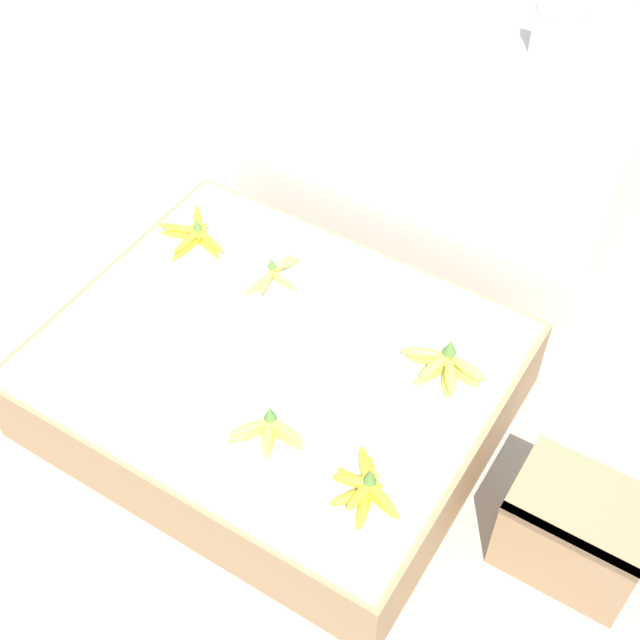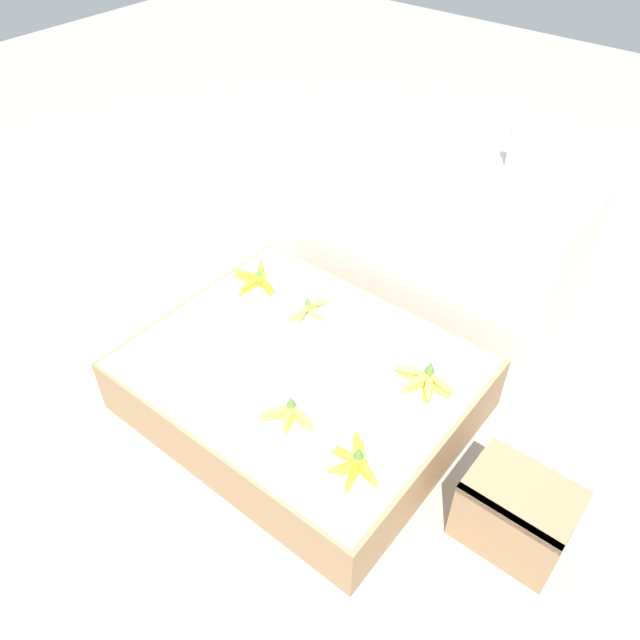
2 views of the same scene
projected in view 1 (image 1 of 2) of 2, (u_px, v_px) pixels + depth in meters
The scene contains 12 objects.
ground_plane at pixel (277, 406), 2.61m from camera, with size 10.00×10.00×0.00m, color gray.
display_platform at pixel (276, 380), 2.52m from camera, with size 1.22×1.00×0.25m.
back_vendor_table at pixel (435, 153), 2.86m from camera, with size 1.23×0.53×0.69m.
wooden_crate at pixel (575, 531), 2.19m from camera, with size 0.34×0.24×0.27m.
banana_bunch_front_midright at pixel (268, 432), 2.21m from camera, with size 0.19×0.13×0.10m.
banana_bunch_front_right at pixel (366, 488), 2.11m from camera, with size 0.20×0.20×0.10m.
banana_bunch_middle_left at pixel (195, 234), 2.70m from camera, with size 0.25×0.23×0.08m.
banana_bunch_middle_midleft at pixel (275, 274), 2.59m from camera, with size 0.13×0.21×0.08m.
banana_bunch_middle_right at pixel (444, 367), 2.34m from camera, with size 0.24×0.13×0.11m.
glass_jar at pixel (558, 29), 2.54m from camera, with size 0.15×0.15×0.16m.
foam_tray_white at pixel (356, 17), 2.73m from camera, with size 0.27×0.17×0.02m.
foam_tray_dark at pixel (581, 102), 2.43m from camera, with size 0.23×0.17×0.02m.
Camera 1 is at (0.93, -1.25, 2.12)m, focal length 50.00 mm.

